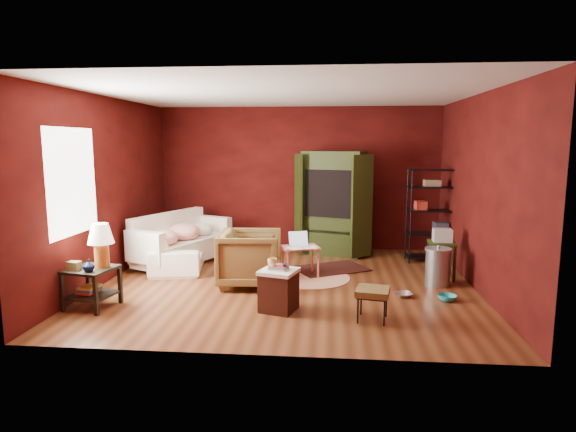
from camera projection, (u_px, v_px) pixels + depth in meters
The scene contains 18 objects.
room at pixel (284, 191), 7.05m from camera, with size 5.54×5.04×2.84m.
sofa at pixel (181, 241), 8.40m from camera, with size 2.04×0.59×0.80m, color white.
armchair at pixel (250, 255), 7.11m from camera, with size 0.88×0.82×0.91m, color black.
pet_bowl_steel at pixel (404, 289), 6.61m from camera, with size 0.24×0.06×0.24m, color silver.
pet_bowl_turquoise at pixel (447, 292), 6.45m from camera, with size 0.25×0.08×0.25m, color #25A8B0.
vase at pixel (89, 266), 5.96m from camera, with size 0.14×0.15×0.14m, color #0C163D.
mug at pixel (272, 261), 5.97m from camera, with size 0.12×0.09×0.12m, color #F8E979.
side_table at pixel (96, 257), 6.15m from camera, with size 0.64×0.64×1.09m.
sofa_cushions at pixel (180, 241), 8.40m from camera, with size 1.45×2.07×0.81m.
hamper at pixel (279, 289), 6.05m from camera, with size 0.54×0.54×0.61m.
footstool at pixel (373, 293), 5.71m from camera, with size 0.45×0.45×0.39m.
rug_round at pixel (309, 277), 7.56m from camera, with size 1.57×1.57×0.01m.
rug_oriental at pixel (331, 268), 8.07m from camera, with size 1.39×1.23×0.01m.
laptop_desk at pixel (300, 250), 7.59m from camera, with size 0.66×0.58×0.70m.
tv_armoire at pixel (333, 201), 9.07m from camera, with size 1.46×1.09×1.95m.
wire_shelving at pixel (431, 211), 8.49m from camera, with size 0.83×0.41×1.65m.
small_stand at pixel (442, 242), 7.43m from camera, with size 0.41×0.41×0.79m.
trash_can at pixel (438, 267), 7.12m from camera, with size 0.51×0.51×0.61m.
Camera 1 is at (0.65, -7.00, 2.11)m, focal length 30.00 mm.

